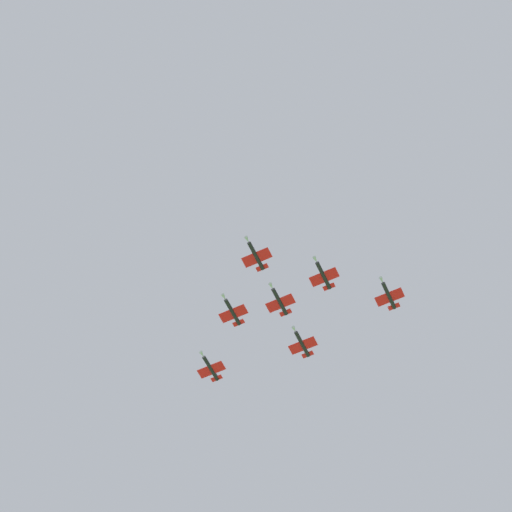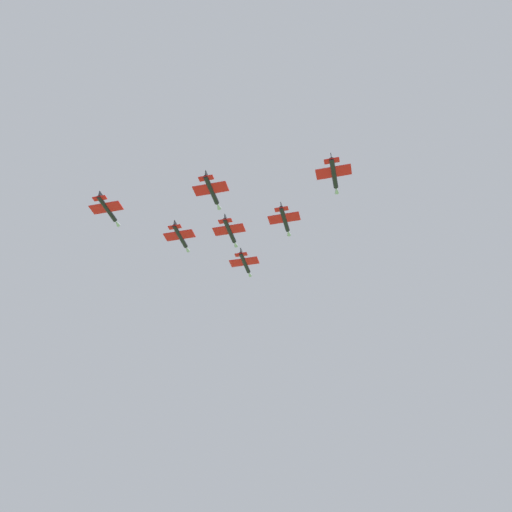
% 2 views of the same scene
% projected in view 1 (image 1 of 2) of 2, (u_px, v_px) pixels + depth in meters
% --- Properties ---
extents(jet_lead, '(7.91, 10.87, 2.27)m').
position_uv_depth(jet_lead, '(256.00, 255.00, 221.25)').
color(jet_lead, black).
extents(jet_port_inner, '(7.91, 10.87, 2.27)m').
position_uv_depth(jet_port_inner, '(323.00, 275.00, 225.13)').
color(jet_port_inner, black).
extents(jet_starboard_inner, '(7.91, 10.87, 2.27)m').
position_uv_depth(jet_starboard_inner, '(232.00, 311.00, 230.74)').
color(jet_starboard_inner, black).
extents(jet_port_outer, '(7.91, 10.87, 2.27)m').
position_uv_depth(jet_port_outer, '(279.00, 301.00, 226.72)').
color(jet_port_outer, black).
extents(jet_starboard_outer, '(7.91, 10.87, 2.27)m').
position_uv_depth(jet_starboard_outer, '(389.00, 295.00, 228.41)').
color(jet_starboard_outer, black).
extents(jet_center_rear, '(7.91, 10.87, 2.27)m').
position_uv_depth(jet_center_rear, '(210.00, 368.00, 238.28)').
color(jet_center_rear, black).
extents(jet_port_trail, '(7.91, 10.87, 2.27)m').
position_uv_depth(jet_port_trail, '(302.00, 343.00, 232.71)').
color(jet_port_trail, black).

